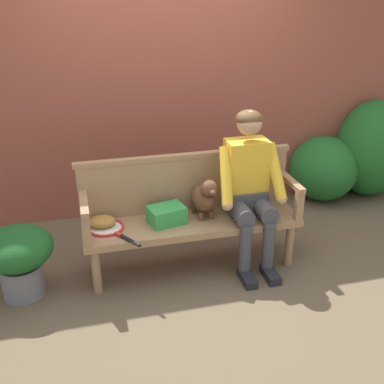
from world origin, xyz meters
The scene contains 14 objects.
ground_plane centered at (0.00, 0.00, 0.00)m, with size 40.00×40.00×0.00m, color brown.
brick_garden_fence centered at (0.00, 1.29, 1.36)m, with size 8.00×0.30×2.73m, color brown.
hedge_bush_mid_left centered at (1.72, 0.96, 0.35)m, with size 0.75×0.72×0.70m, color #1E5B23.
hedge_bush_far_right centered at (2.29, 0.95, 0.54)m, with size 0.81×0.79×1.07m, color #1E5B23.
garden_bench centered at (0.00, 0.00, 0.38)m, with size 1.77×0.48×0.44m.
bench_backrest centered at (0.00, 0.21, 0.70)m, with size 1.81×0.06×0.50m.
bench_armrest_left_end centered at (-0.84, -0.09, 0.64)m, with size 0.06×0.48×0.28m.
bench_armrest_right_end centered at (0.84, -0.09, 0.64)m, with size 0.06×0.48×0.28m.
person_seated centered at (0.48, -0.01, 0.72)m, with size 0.56×0.64×1.31m.
dog_on_bench centered at (0.11, 0.02, 0.63)m, with size 0.21×0.37×0.37m.
tennis_racket centered at (-0.68, 0.00, 0.45)m, with size 0.43×0.56×0.03m.
baseball_glove centered at (-0.72, 0.06, 0.49)m, with size 0.22×0.17×0.09m, color #9E6B2D.
sports_bag centered at (-0.21, 0.01, 0.51)m, with size 0.28×0.20×0.14m, color #2D8E42.
potted_plant centered at (-1.36, -0.06, 0.35)m, with size 0.53×0.53×0.57m.
Camera 1 is at (-0.84, -3.29, 2.25)m, focal length 44.01 mm.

